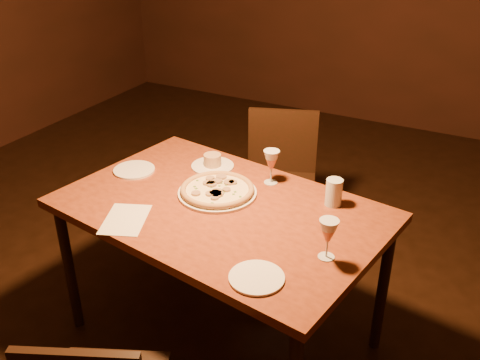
% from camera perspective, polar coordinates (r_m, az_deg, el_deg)
% --- Properties ---
extents(dining_table, '(1.52, 1.11, 0.75)m').
position_cam_1_polar(dining_table, '(2.37, -2.06, -4.18)').
color(dining_table, brown).
rests_on(dining_table, floor).
extents(chair_far, '(0.53, 0.53, 0.85)m').
position_cam_1_polar(chair_far, '(3.17, 4.30, 0.41)').
color(chair_far, black).
rests_on(chair_far, floor).
extents(pizza_plate, '(0.36, 0.36, 0.04)m').
position_cam_1_polar(pizza_plate, '(2.42, -2.44, -1.08)').
color(pizza_plate, silver).
rests_on(pizza_plate, dining_table).
extents(ramekin_saucer, '(0.21, 0.21, 0.07)m').
position_cam_1_polar(ramekin_saucer, '(2.67, -2.95, 1.83)').
color(ramekin_saucer, silver).
rests_on(ramekin_saucer, dining_table).
extents(wine_glass_far, '(0.08, 0.08, 0.17)m').
position_cam_1_polar(wine_glass_far, '(2.50, 3.35, 1.40)').
color(wine_glass_far, '#C26C50').
rests_on(wine_glass_far, dining_table).
extents(wine_glass_right, '(0.07, 0.07, 0.16)m').
position_cam_1_polar(wine_glass_right, '(2.00, 9.34, -6.24)').
color(wine_glass_right, '#C26C50').
rests_on(wine_glass_right, dining_table).
extents(water_tumbler, '(0.07, 0.07, 0.12)m').
position_cam_1_polar(water_tumbler, '(2.36, 9.98, -1.29)').
color(water_tumbler, '#B4C0C5').
rests_on(water_tumbler, dining_table).
extents(side_plate_left, '(0.20, 0.20, 0.01)m').
position_cam_1_polar(side_plate_left, '(2.69, -11.23, 1.07)').
color(side_plate_left, silver).
rests_on(side_plate_left, dining_table).
extents(side_plate_near, '(0.20, 0.20, 0.01)m').
position_cam_1_polar(side_plate_near, '(1.92, 1.78, -10.37)').
color(side_plate_near, silver).
rests_on(side_plate_near, dining_table).
extents(menu_card, '(0.25, 0.29, 0.00)m').
position_cam_1_polar(menu_card, '(2.29, -12.13, -4.13)').
color(menu_card, beige).
rests_on(menu_card, dining_table).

